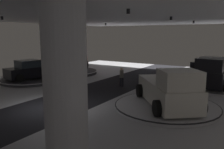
# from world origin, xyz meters

# --- Properties ---
(ground) EXTENTS (24.00, 44.00, 0.06)m
(ground) POSITION_xyz_m (0.00, 0.00, -0.02)
(ground) COLOR silver
(ceiling_with_spotlights) EXTENTS (24.00, 44.00, 0.39)m
(ceiling_with_spotlights) POSITION_xyz_m (0.00, 0.00, 5.55)
(ceiling_with_spotlights) COLOR silver
(column_left) EXTENTS (1.48, 1.48, 5.50)m
(column_left) POSITION_xyz_m (-3.42, 4.82, 2.75)
(column_left) COLOR silver
(column_left) RESTS_ON ground
(column_right) EXTENTS (1.56, 1.56, 5.50)m
(column_right) POSITION_xyz_m (4.54, -3.42, 2.75)
(column_right) COLOR silver
(column_right) RESTS_ON ground
(display_platform_mid_right) EXTENTS (6.05, 6.05, 0.22)m
(display_platform_mid_right) POSITION_xyz_m (5.92, 3.50, 0.13)
(display_platform_mid_right) COLOR silver
(display_platform_mid_right) RESTS_ON ground
(pickup_truck_mid_right) EXTENTS (4.97, 5.44, 2.30)m
(pickup_truck_mid_right) POSITION_xyz_m (6.12, 3.25, 1.16)
(pickup_truck_mid_right) COLOR silver
(pickup_truck_mid_right) RESTS_ON display_platform_mid_right
(display_platform_far_left) EXTENTS (5.68, 5.68, 0.34)m
(display_platform_far_left) POSITION_xyz_m (-7.01, 9.71, 0.19)
(display_platform_far_left) COLOR #333338
(display_platform_far_left) RESTS_ON ground
(pickup_truck_far_left) EXTENTS (4.09, 5.70, 2.30)m
(pickup_truck_far_left) POSITION_xyz_m (-7.13, 10.01, 1.28)
(pickup_truck_far_left) COLOR maroon
(pickup_truck_far_left) RESTS_ON display_platform_far_left
(display_platform_deep_right) EXTENTS (5.52, 5.52, 0.28)m
(display_platform_deep_right) POSITION_xyz_m (6.41, 16.26, 0.16)
(display_platform_deep_right) COLOR #B7B7BC
(display_platform_deep_right) RESTS_ON ground
(display_car_deep_right) EXTENTS (4.54, 3.15, 1.71)m
(display_car_deep_right) POSITION_xyz_m (6.38, 16.26, 1.05)
(display_car_deep_right) COLOR black
(display_car_deep_right) RESTS_ON display_platform_deep_right
(display_platform_far_right) EXTENTS (5.68, 5.68, 0.25)m
(display_platform_far_right) POSITION_xyz_m (7.52, 10.61, 0.14)
(display_platform_far_right) COLOR silver
(display_platform_far_right) RESTS_ON ground
(pickup_truck_far_right) EXTENTS (3.06, 5.48, 2.30)m
(pickup_truck_far_right) POSITION_xyz_m (7.49, 10.29, 1.19)
(pickup_truck_far_right) COLOR black
(pickup_truck_far_right) RESTS_ON display_platform_far_right
(display_platform_mid_left) EXTENTS (5.37, 5.37, 0.27)m
(display_platform_mid_left) POSITION_xyz_m (-7.35, 4.55, 0.15)
(display_platform_mid_left) COLOR #333338
(display_platform_mid_left) RESTS_ON ground
(display_car_mid_left) EXTENTS (2.91, 4.48, 1.71)m
(display_car_mid_left) POSITION_xyz_m (-7.36, 4.52, 1.03)
(display_car_mid_left) COLOR black
(display_car_mid_left) RESTS_ON display_platform_mid_left
(visitor_walking_near) EXTENTS (0.32, 0.32, 1.59)m
(visitor_walking_near) POSITION_xyz_m (0.83, 7.11, 0.91)
(visitor_walking_near) COLOR black
(visitor_walking_near) RESTS_ON ground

